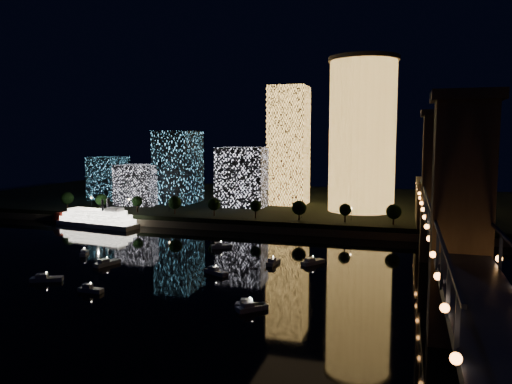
% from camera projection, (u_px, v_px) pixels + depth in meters
% --- Properties ---
extents(ground, '(520.00, 520.00, 0.00)m').
position_uv_depth(ground, '(198.00, 286.00, 138.62)').
color(ground, black).
rests_on(ground, ground).
extents(far_bank, '(420.00, 160.00, 5.00)m').
position_uv_depth(far_bank, '(308.00, 204.00, 290.64)').
color(far_bank, black).
rests_on(far_bank, ground).
extents(seawall, '(420.00, 6.00, 3.00)m').
position_uv_depth(seawall, '(274.00, 229.00, 216.51)').
color(seawall, '#6B5E4C').
rests_on(seawall, ground).
extents(tower_cylindrical, '(34.00, 34.00, 74.59)m').
position_uv_depth(tower_cylindrical, '(362.00, 135.00, 243.34)').
color(tower_cylindrical, '#FDB551').
rests_on(tower_cylindrical, far_bank).
extents(tower_rectangular, '(19.93, 19.93, 63.41)m').
position_uv_depth(tower_rectangular, '(289.00, 146.00, 269.34)').
color(tower_rectangular, '#FDB551').
rests_on(tower_rectangular, far_bank).
extents(midrise_blocks, '(107.76, 36.37, 39.78)m').
position_uv_depth(midrise_blocks, '(179.00, 174.00, 274.57)').
color(midrise_blocks, white).
rests_on(midrise_blocks, far_bank).
extents(truss_bridge, '(13.00, 266.00, 50.00)m').
position_uv_depth(truss_bridge, '(449.00, 239.00, 121.75)').
color(truss_bridge, '#18244D').
rests_on(truss_bridge, ground).
extents(riverboat, '(46.04, 16.19, 13.61)m').
position_uv_depth(riverboat, '(94.00, 219.00, 231.95)').
color(riverboat, silver).
rests_on(riverboat, ground).
extents(motorboats, '(84.73, 67.86, 2.78)m').
position_uv_depth(motorboats, '(185.00, 271.00, 151.37)').
color(motorboats, silver).
rests_on(motorboats, ground).
extents(esplanade_trees, '(166.39, 6.49, 8.75)m').
position_uv_depth(esplanade_trees, '(211.00, 204.00, 230.27)').
color(esplanade_trees, black).
rests_on(esplanade_trees, far_bank).
extents(street_lamps, '(132.70, 0.70, 5.65)m').
position_uv_depth(street_lamps, '(211.00, 205.00, 236.87)').
color(street_lamps, black).
rests_on(street_lamps, far_bank).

